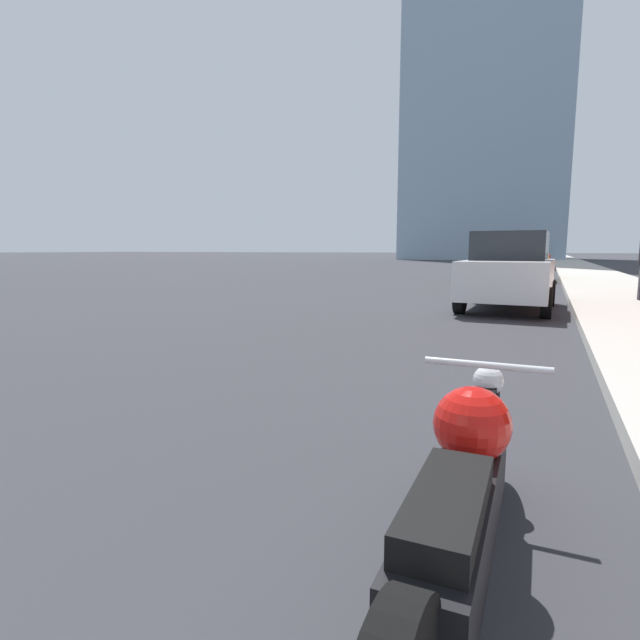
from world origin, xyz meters
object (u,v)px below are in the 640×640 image
Objects in this scene: motorcycle at (461,503)px; parked_car_yellow at (524,260)px; parked_car_red at (535,258)px; parked_car_white at (509,272)px.

parked_car_yellow reaches higher than motorcycle.
motorcycle is 0.64× the size of parked_car_red.
parked_car_red is at bearing 89.79° from parked_car_yellow.
parked_car_yellow is at bearing 92.65° from parked_car_white.
parked_car_white is 0.88× the size of parked_car_yellow.
motorcycle is 20.98m from parked_car_yellow.
motorcycle is 0.63× the size of parked_car_white.
parked_car_white is at bearing -89.39° from parked_car_red.
parked_car_white is at bearing -88.50° from parked_car_yellow.
motorcycle is at bearing -88.50° from parked_car_red.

